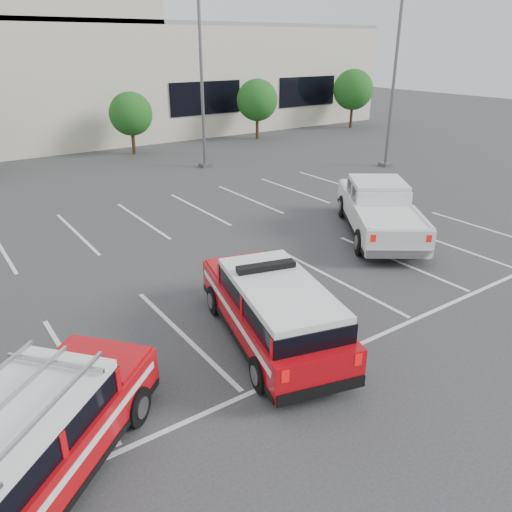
# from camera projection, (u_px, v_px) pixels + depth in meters

# --- Properties ---
(ground) EXTENTS (120.00, 120.00, 0.00)m
(ground) POSITION_uv_depth(u_px,v_px,m) (269.00, 306.00, 14.02)
(ground) COLOR #303032
(ground) RESTS_ON ground
(stall_markings) EXTENTS (23.00, 15.00, 0.01)m
(stall_markings) POSITION_uv_depth(u_px,v_px,m) (193.00, 254.00, 17.42)
(stall_markings) COLOR silver
(stall_markings) RESTS_ON ground
(convention_building) EXTENTS (60.00, 16.99, 13.20)m
(convention_building) POSITION_uv_depth(u_px,v_px,m) (13.00, 74.00, 36.30)
(convention_building) COLOR beige
(convention_building) RESTS_ON ground
(tree_mid_right) EXTENTS (2.77, 2.77, 3.99)m
(tree_mid_right) POSITION_uv_depth(u_px,v_px,m) (132.00, 115.00, 32.35)
(tree_mid_right) COLOR #3F2B19
(tree_mid_right) RESTS_ON ground
(tree_right) EXTENTS (3.07, 3.07, 4.42)m
(tree_right) POSITION_uv_depth(u_px,v_px,m) (258.00, 101.00, 37.50)
(tree_right) COLOR #3F2B19
(tree_right) RESTS_ON ground
(tree_far_right) EXTENTS (3.37, 3.37, 4.85)m
(tree_far_right) POSITION_uv_depth(u_px,v_px,m) (353.00, 91.00, 42.66)
(tree_far_right) COLOR #3F2B19
(tree_far_right) RESTS_ON ground
(light_pole_mid) EXTENTS (0.90, 0.60, 10.24)m
(light_pole_mid) POSITION_uv_depth(u_px,v_px,m) (201.00, 75.00, 27.74)
(light_pole_mid) COLOR #59595E
(light_pole_mid) RESTS_ON ground
(light_pole_right) EXTENTS (0.90, 0.60, 10.24)m
(light_pole_right) POSITION_uv_depth(u_px,v_px,m) (395.00, 75.00, 27.95)
(light_pole_right) COLOR #59595E
(light_pole_right) RESTS_ON ground
(fire_chief_suv) EXTENTS (3.30, 5.77, 1.92)m
(fire_chief_suv) POSITION_uv_depth(u_px,v_px,m) (273.00, 314.00, 12.03)
(fire_chief_suv) COLOR #A8080E
(fire_chief_suv) RESTS_ON ground
(white_pickup) EXTENTS (5.56, 6.52, 1.97)m
(white_pickup) POSITION_uv_depth(u_px,v_px,m) (379.00, 214.00, 19.03)
(white_pickup) COLOR silver
(white_pickup) RESTS_ON ground
(ladder_suv) EXTENTS (5.04, 4.70, 1.96)m
(ladder_suv) POSITION_uv_depth(u_px,v_px,m) (35.00, 445.00, 8.10)
(ladder_suv) COLOR #A8080E
(ladder_suv) RESTS_ON ground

